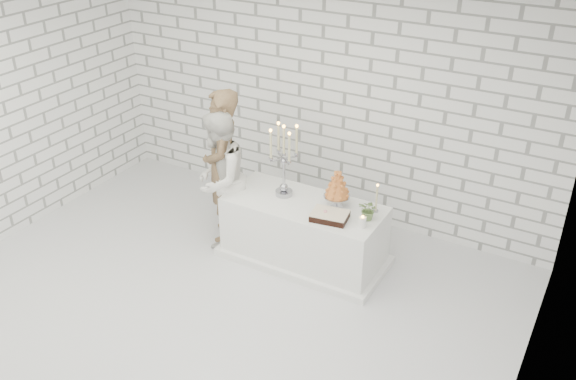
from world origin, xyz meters
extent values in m
cube|color=silver|center=(0.00, 0.00, 0.00)|extent=(6.00, 5.00, 0.01)
cube|color=white|center=(0.00, 0.00, 3.00)|extent=(6.00, 5.00, 0.01)
cube|color=white|center=(0.00, 2.50, 1.50)|extent=(6.00, 0.01, 3.00)
cube|color=white|center=(3.00, 0.00, 1.50)|extent=(0.01, 5.00, 3.00)
cube|color=white|center=(0.41, 1.31, 0.38)|extent=(1.80, 0.80, 0.75)
imported|color=brown|center=(-0.68, 1.30, 0.95)|extent=(0.76, 0.83, 1.89)
imported|color=white|center=(-0.64, 1.17, 0.84)|extent=(0.79, 0.93, 1.68)
cube|color=black|center=(0.81, 1.14, 0.79)|extent=(0.42, 0.33, 0.08)
cylinder|color=white|center=(1.18, 1.16, 0.81)|extent=(0.08, 0.08, 0.12)
cylinder|color=beige|center=(1.18, 1.53, 0.91)|extent=(0.07, 0.07, 0.32)
imported|color=#486A39|center=(1.17, 1.34, 0.87)|extent=(0.23, 0.21, 0.23)
camera|label=1|loc=(3.24, -4.05, 4.24)|focal=39.00mm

